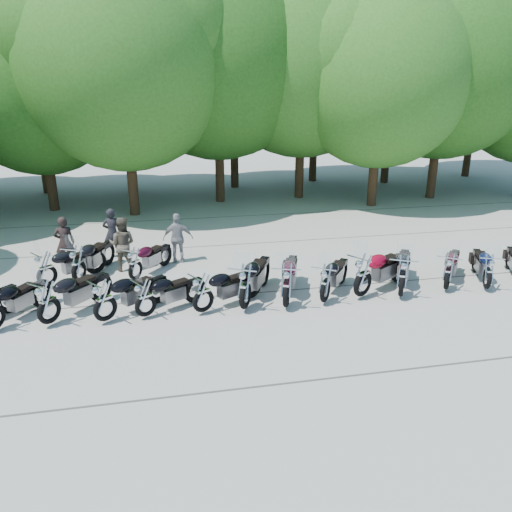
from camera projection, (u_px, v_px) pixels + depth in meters
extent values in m
plane|color=#A09C90|center=(268.00, 316.00, 12.64)|extent=(90.00, 90.00, 0.00)
cylinder|color=#3A2614|center=(50.00, 174.00, 22.62)|extent=(0.44, 0.44, 3.31)
sphere|color=#286319|center=(39.00, 89.00, 21.41)|extent=(7.31, 7.31, 7.31)
cylinder|color=#3A2614|center=(132.00, 171.00, 21.72)|extent=(0.44, 0.44, 3.93)
sphere|color=#357721|center=(123.00, 64.00, 20.29)|extent=(8.70, 8.70, 8.70)
cylinder|color=#3A2614|center=(220.00, 159.00, 24.17)|extent=(0.44, 0.44, 4.13)
sphere|color=#286319|center=(217.00, 58.00, 22.67)|extent=(9.13, 9.13, 9.13)
cylinder|color=#3A2614|center=(300.00, 157.00, 25.05)|extent=(0.44, 0.44, 4.09)
sphere|color=#357721|center=(303.00, 61.00, 23.56)|extent=(9.04, 9.04, 9.04)
cylinder|color=#3A2614|center=(374.00, 168.00, 23.47)|extent=(0.44, 0.44, 3.62)
sphere|color=#357721|center=(381.00, 77.00, 22.15)|extent=(8.00, 8.00, 8.00)
cylinder|color=#3A2614|center=(434.00, 159.00, 24.98)|extent=(0.44, 0.44, 3.98)
sphere|color=#286319|center=(445.00, 65.00, 23.53)|extent=(8.79, 8.79, 8.79)
cylinder|color=#3A2614|center=(44.00, 160.00, 26.21)|extent=(0.44, 0.44, 3.52)
sphere|color=#357721|center=(33.00, 81.00, 24.93)|extent=(7.78, 7.78, 7.78)
cylinder|color=#3A2614|center=(132.00, 160.00, 26.57)|extent=(0.44, 0.44, 3.42)
sphere|color=#286319|center=(125.00, 84.00, 25.33)|extent=(7.56, 7.56, 7.56)
cylinder|color=#3A2614|center=(234.00, 155.00, 27.63)|extent=(0.44, 0.44, 3.56)
sphere|color=#286319|center=(233.00, 80.00, 26.33)|extent=(7.88, 7.88, 7.88)
cylinder|color=#3A2614|center=(313.00, 149.00, 29.44)|extent=(0.44, 0.44, 3.76)
sphere|color=#286319|center=(316.00, 74.00, 28.07)|extent=(8.31, 8.31, 8.31)
cylinder|color=#3A2614|center=(386.00, 151.00, 28.93)|extent=(0.44, 0.44, 3.63)
sphere|color=#357721|center=(393.00, 78.00, 27.61)|extent=(8.02, 8.02, 8.02)
cylinder|color=#3A2614|center=(470.00, 141.00, 30.78)|extent=(0.44, 0.44, 4.37)
sphere|color=#286319|center=(481.00, 57.00, 29.18)|extent=(9.67, 9.67, 9.67)
imported|color=black|center=(65.00, 243.00, 15.65)|extent=(0.65, 0.45, 1.69)
imported|color=brown|center=(122.00, 244.00, 15.46)|extent=(0.96, 0.83, 1.71)
imported|color=gray|center=(178.00, 238.00, 16.15)|extent=(1.00, 0.48, 1.66)
imported|color=black|center=(112.00, 233.00, 16.66)|extent=(0.67, 0.49, 1.69)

